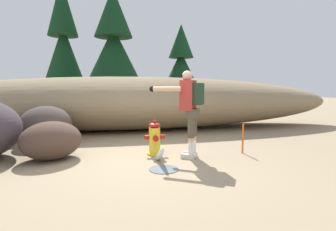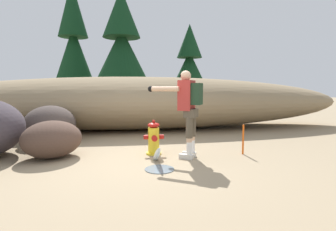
{
  "view_description": "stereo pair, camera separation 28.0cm",
  "coord_description": "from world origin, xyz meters",
  "px_view_note": "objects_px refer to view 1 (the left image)",
  "views": [
    {
      "loc": [
        -0.46,
        -4.81,
        1.34
      ],
      "look_at": [
        0.63,
        0.66,
        0.75
      ],
      "focal_mm": 28.26,
      "sensor_mm": 36.0,
      "label": 1
    },
    {
      "loc": [
        -0.19,
        -4.86,
        1.34
      ],
      "look_at": [
        0.63,
        0.66,
        0.75
      ],
      "focal_mm": 28.26,
      "sensor_mm": 36.0,
      "label": 2
    }
  ],
  "objects_px": {
    "boulder_mid": "(51,140)",
    "boulder_small": "(46,125)",
    "fire_hydrant": "(155,139)",
    "utility_worker": "(188,103)",
    "survey_stake": "(243,139)"
  },
  "relations": [
    {
      "from": "boulder_mid",
      "to": "boulder_small",
      "type": "bearing_deg",
      "value": 106.58
    },
    {
      "from": "fire_hydrant",
      "to": "boulder_mid",
      "type": "height_order",
      "value": "boulder_mid"
    },
    {
      "from": "utility_worker",
      "to": "survey_stake",
      "type": "height_order",
      "value": "utility_worker"
    },
    {
      "from": "utility_worker",
      "to": "boulder_mid",
      "type": "relative_size",
      "value": 1.48
    },
    {
      "from": "fire_hydrant",
      "to": "boulder_mid",
      "type": "relative_size",
      "value": 0.62
    },
    {
      "from": "boulder_mid",
      "to": "boulder_small",
      "type": "xyz_separation_m",
      "value": [
        -0.43,
        1.45,
        0.1
      ]
    },
    {
      "from": "boulder_mid",
      "to": "boulder_small",
      "type": "relative_size",
      "value": 0.92
    },
    {
      "from": "utility_worker",
      "to": "fire_hydrant",
      "type": "bearing_deg",
      "value": 0.34
    },
    {
      "from": "boulder_mid",
      "to": "survey_stake",
      "type": "height_order",
      "value": "boulder_mid"
    },
    {
      "from": "fire_hydrant",
      "to": "utility_worker",
      "type": "distance_m",
      "value": 1.01
    },
    {
      "from": "fire_hydrant",
      "to": "boulder_small",
      "type": "xyz_separation_m",
      "value": [
        -2.38,
        1.48,
        0.14
      ]
    },
    {
      "from": "survey_stake",
      "to": "utility_worker",
      "type": "bearing_deg",
      "value": -175.5
    },
    {
      "from": "boulder_small",
      "to": "survey_stake",
      "type": "xyz_separation_m",
      "value": [
        4.16,
        -1.73,
        -0.16
      ]
    },
    {
      "from": "fire_hydrant",
      "to": "survey_stake",
      "type": "relative_size",
      "value": 1.16
    },
    {
      "from": "utility_worker",
      "to": "survey_stake",
      "type": "bearing_deg",
      "value": -145.03
    }
  ]
}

